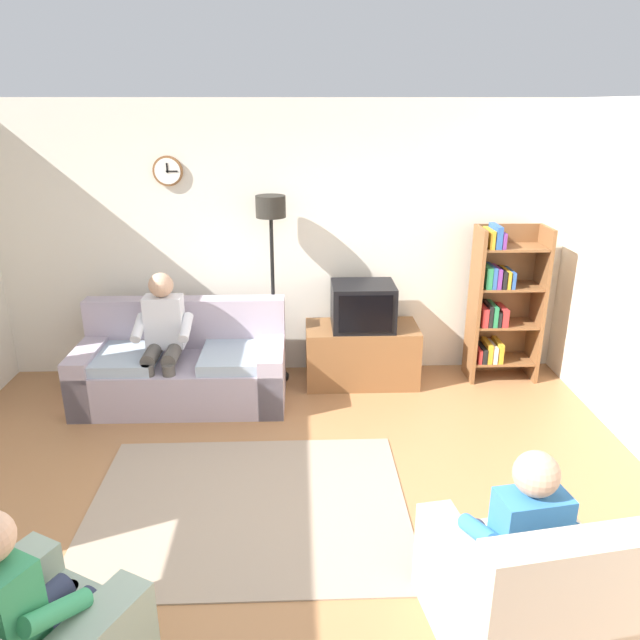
# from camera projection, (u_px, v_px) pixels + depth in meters

# --- Properties ---
(ground_plane) EXTENTS (12.00, 12.00, 0.00)m
(ground_plane) POSITION_uv_depth(u_px,v_px,m) (281.00, 532.00, 3.91)
(ground_plane) COLOR #9E6B42
(back_wall_assembly) EXTENTS (6.20, 0.17, 2.70)m
(back_wall_assembly) POSITION_uv_depth(u_px,v_px,m) (284.00, 242.00, 5.95)
(back_wall_assembly) COLOR silver
(back_wall_assembly) RESTS_ON ground_plane
(couch) EXTENTS (1.91, 0.90, 0.90)m
(couch) POSITION_uv_depth(u_px,v_px,m) (183.00, 368.00, 5.59)
(couch) COLOR #A899A8
(couch) RESTS_ON ground_plane
(tv_stand) EXTENTS (1.10, 0.56, 0.59)m
(tv_stand) POSITION_uv_depth(u_px,v_px,m) (361.00, 354.00, 5.95)
(tv_stand) COLOR brown
(tv_stand) RESTS_ON ground_plane
(tv) EXTENTS (0.60, 0.49, 0.44)m
(tv) POSITION_uv_depth(u_px,v_px,m) (363.00, 306.00, 5.76)
(tv) COLOR black
(tv) RESTS_ON tv_stand
(bookshelf) EXTENTS (0.68, 0.36, 1.58)m
(bookshelf) POSITION_uv_depth(u_px,v_px,m) (500.00, 302.00, 5.90)
(bookshelf) COLOR brown
(bookshelf) RESTS_ON ground_plane
(floor_lamp) EXTENTS (0.28, 0.28, 1.85)m
(floor_lamp) POSITION_uv_depth(u_px,v_px,m) (271.00, 238.00, 5.62)
(floor_lamp) COLOR black
(floor_lamp) RESTS_ON ground_plane
(armchair_near_bookshelf) EXTENTS (0.92, 0.99, 0.90)m
(armchair_near_bookshelf) POSITION_uv_depth(u_px,v_px,m) (519.00, 595.00, 3.04)
(armchair_near_bookshelf) COLOR #BCAD99
(armchair_near_bookshelf) RESTS_ON ground_plane
(area_rug) EXTENTS (2.20, 1.70, 0.01)m
(area_rug) POSITION_uv_depth(u_px,v_px,m) (248.00, 507.00, 4.15)
(area_rug) COLOR gray
(area_rug) RESTS_ON ground_plane
(person_on_couch) EXTENTS (0.51, 0.54, 1.24)m
(person_on_couch) POSITION_uv_depth(u_px,v_px,m) (163.00, 334.00, 5.35)
(person_on_couch) COLOR silver
(person_on_couch) RESTS_ON ground_plane
(person_in_left_armchair) EXTENTS (0.61, 0.63, 1.12)m
(person_in_left_armchair) POSITION_uv_depth(u_px,v_px,m) (22.00, 602.00, 2.59)
(person_in_left_armchair) COLOR #338C59
(person_in_left_armchair) RESTS_ON ground_plane
(person_in_right_armchair) EXTENTS (0.55, 0.58, 1.12)m
(person_in_right_armchair) POSITION_uv_depth(u_px,v_px,m) (518.00, 533.00, 3.01)
(person_in_right_armchair) COLOR #3372B2
(person_in_right_armchair) RESTS_ON ground_plane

